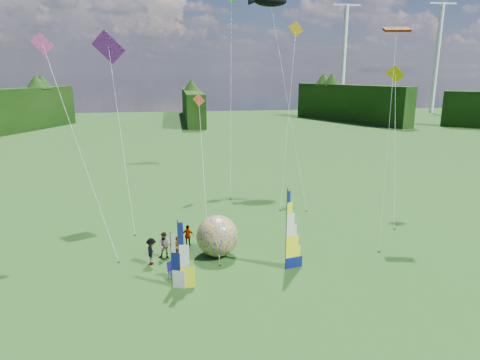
{
  "coord_description": "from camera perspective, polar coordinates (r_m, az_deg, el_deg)",
  "views": [
    {
      "loc": [
        -4.94,
        -21.12,
        12.03
      ],
      "look_at": [
        -1.0,
        4.0,
        5.5
      ],
      "focal_mm": 32.0,
      "sensor_mm": 36.0,
      "label": 1
    }
  ],
  "objects": [
    {
      "name": "ground",
      "position": [
        24.8,
        3.84,
        -14.65
      ],
      "size": [
        220.0,
        220.0,
        0.0
      ],
      "primitive_type": "plane",
      "color": "#28631E",
      "rests_on": "ground"
    },
    {
      "name": "small_kite_green",
      "position": [
        44.15,
        -1.22,
        12.54
      ],
      "size": [
        4.89,
        12.78,
        21.19
      ],
      "primitive_type": null,
      "rotation": [
        0.0,
        0.0,
        0.05
      ],
      "color": "green",
      "rests_on": "ground"
    },
    {
      "name": "turbine_left",
      "position": [
        138.23,
        24.75,
        14.37
      ],
      "size": [
        8.0,
        1.2,
        30.0
      ],
      "primitive_type": null,
      "color": "silver",
      "rests_on": "ground"
    },
    {
      "name": "kite_whale",
      "position": [
        42.29,
        6.29,
        12.19
      ],
      "size": [
        10.0,
        16.87,
        20.92
      ],
      "primitive_type": null,
      "rotation": [
        0.0,
        0.0,
        0.38
      ],
      "color": "black",
      "rests_on": "ground"
    },
    {
      "name": "bol_inflatable",
      "position": [
        28.63,
        -3.07,
        -7.45
      ],
      "size": [
        2.86,
        2.86,
        2.76
      ],
      "primitive_type": "sphere",
      "rotation": [
        0.0,
        0.0,
        -0.04
      ],
      "color": "navy",
      "rests_on": "ground"
    },
    {
      "name": "spectator_b",
      "position": [
        28.78,
        -10.0,
        -8.58
      ],
      "size": [
        0.95,
        0.62,
        1.8
      ],
      "primitive_type": "imported",
      "rotation": [
        0.0,
        0.0,
        -0.23
      ],
      "color": "#66594C",
      "rests_on": "ground"
    },
    {
      "name": "side_banner_left",
      "position": [
        24.48,
        -8.17,
        -9.98
      ],
      "size": [
        1.09,
        0.23,
        3.96
      ],
      "primitive_type": null,
      "rotation": [
        0.0,
        0.0,
        -0.12
      ],
      "color": "#F6FF13",
      "rests_on": "ground"
    },
    {
      "name": "treeline_ring",
      "position": [
        23.13,
        4.01,
        -5.95
      ],
      "size": [
        210.0,
        210.0,
        8.0
      ],
      "primitive_type": null,
      "color": "#1C370E",
      "rests_on": "ground"
    },
    {
      "name": "small_kite_yellow",
      "position": [
        37.74,
        20.04,
        5.14
      ],
      "size": [
        8.5,
        10.98,
        13.04
      ],
      "primitive_type": null,
      "rotation": [
        0.0,
        0.0,
        -0.37
      ],
      "color": "#E1B000",
      "rests_on": "ground"
    },
    {
      "name": "small_kite_orange",
      "position": [
        40.77,
        6.52,
        9.59
      ],
      "size": [
        6.66,
        11.6,
        17.34
      ],
      "primitive_type": null,
      "rotation": [
        0.0,
        0.0,
        0.06
      ],
      "color": "#FF9E16",
      "rests_on": "ground"
    },
    {
      "name": "small_kite_pink",
      "position": [
        30.14,
        -20.69,
        4.77
      ],
      "size": [
        9.32,
        9.94,
        14.93
      ],
      "primitive_type": null,
      "rotation": [
        0.0,
        0.0,
        0.33
      ],
      "color": "#CF378F",
      "rests_on": "ground"
    },
    {
      "name": "spectator_a",
      "position": [
        28.18,
        -8.21,
        -9.12
      ],
      "size": [
        0.72,
        0.58,
        1.71
      ],
      "primitive_type": "imported",
      "rotation": [
        0.0,
        0.0,
        0.31
      ],
      "color": "#66594C",
      "rests_on": "ground"
    },
    {
      "name": "camp_chair",
      "position": [
        26.2,
        -8.91,
        -11.86
      ],
      "size": [
        0.76,
        0.76,
        1.02
      ],
      "primitive_type": null,
      "rotation": [
        0.0,
        0.0,
        0.36
      ],
      "color": "#0D0941",
      "rests_on": "ground"
    },
    {
      "name": "spectator_d",
      "position": [
        30.47,
        -6.94,
        -7.39
      ],
      "size": [
        0.98,
        0.63,
        1.55
      ],
      "primitive_type": "imported",
      "rotation": [
        0.0,
        0.0,
        2.83
      ],
      "color": "#66594C",
      "rests_on": "ground"
    },
    {
      "name": "turbine_right",
      "position": [
        132.89,
        13.66,
        15.3
      ],
      "size": [
        8.0,
        1.2,
        30.0
      ],
      "primitive_type": null,
      "color": "silver",
      "rests_on": "ground"
    },
    {
      "name": "feather_banner_main",
      "position": [
        26.33,
        6.19,
        -6.81
      ],
      "size": [
        1.35,
        0.42,
        5.08
      ],
      "primitive_type": null,
      "rotation": [
        0.0,
        0.0,
        0.24
      ],
      "color": "navy",
      "rests_on": "ground"
    },
    {
      "name": "side_banner_far",
      "position": [
        24.76,
        -9.13,
        -10.65
      ],
      "size": [
        0.93,
        0.44,
        3.25
      ],
      "primitive_type": null,
      "rotation": [
        0.0,
        0.0,
        -0.37
      ],
      "color": "white",
      "rests_on": "ground"
    },
    {
      "name": "small_kite_red",
      "position": [
        38.39,
        -5.04,
        4.03
      ],
      "size": [
        6.51,
        11.11,
        10.31
      ],
      "primitive_type": null,
      "rotation": [
        0.0,
        0.0,
        0.41
      ],
      "color": "#C84027",
      "rests_on": "ground"
    },
    {
      "name": "spectator_c",
      "position": [
        28.11,
        -11.72,
        -9.31
      ],
      "size": [
        0.42,
        1.13,
        1.74
      ],
      "primitive_type": "imported",
      "rotation": [
        0.0,
        0.0,
        1.57
      ],
      "color": "#66594C",
      "rests_on": "ground"
    },
    {
      "name": "kite_rainbow_delta",
      "position": [
        35.04,
        -15.7,
        7.43
      ],
      "size": [
        8.03,
        12.78,
        16.19
      ],
      "primitive_type": null,
      "rotation": [
        0.0,
        0.0,
        -0.13
      ],
      "color": "#EE1F49",
      "rests_on": "ground"
    },
    {
      "name": "kite_parafoil",
      "position": [
        32.34,
        19.3,
        7.26
      ],
      "size": [
        10.39,
        12.04,
        16.91
      ],
      "primitive_type": null,
      "rotation": [
        0.0,
        0.0,
        -0.39
      ],
      "color": "#C42C00",
      "rests_on": "ground"
    }
  ]
}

